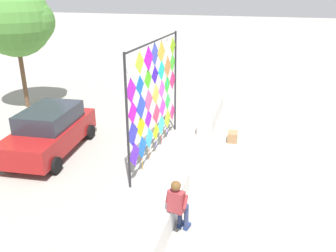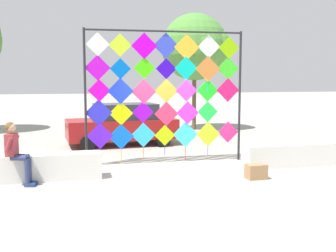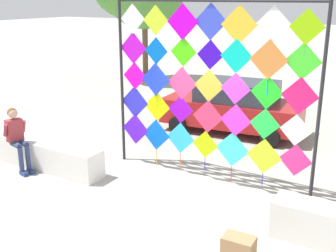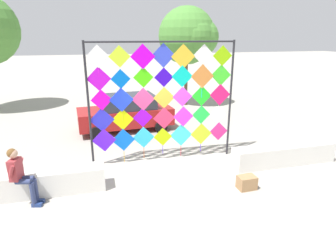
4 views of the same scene
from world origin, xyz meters
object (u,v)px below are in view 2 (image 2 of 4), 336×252
at_px(seated_vendor, 16,149).
at_px(cardboard_box_large, 256,171).
at_px(parked_car, 122,124).
at_px(tree_far_right, 199,47).
at_px(kite_display_rack, 165,88).

relative_size(seated_vendor, cardboard_box_large, 3.07).
relative_size(parked_car, tree_far_right, 0.74).
relative_size(kite_display_rack, cardboard_box_large, 9.57).
height_order(parked_car, cardboard_box_large, parked_car).
distance_m(seated_vendor, parked_car, 6.19).
bearing_deg(cardboard_box_large, kite_display_rack, 125.88).
bearing_deg(tree_far_right, kite_display_rack, -115.01).
relative_size(kite_display_rack, tree_far_right, 0.83).
bearing_deg(seated_vendor, kite_display_rack, 24.06).
bearing_deg(tree_far_right, parked_car, -138.52).
xyz_separation_m(seated_vendor, tree_far_right, (7.34, 9.04, 3.14)).
xyz_separation_m(parked_car, cardboard_box_large, (2.57, -6.01, -0.61)).
bearing_deg(seated_vendor, cardboard_box_large, -6.80).
bearing_deg(kite_display_rack, seated_vendor, -155.94).
height_order(seated_vendor, tree_far_right, tree_far_right).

